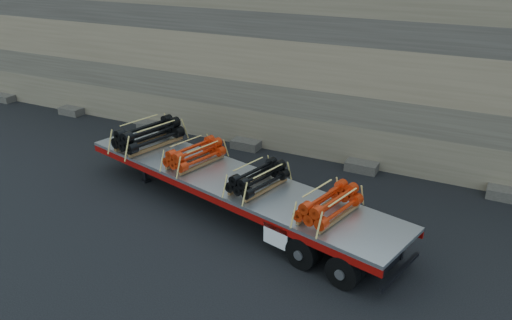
% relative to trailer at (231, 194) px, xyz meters
% --- Properties ---
extents(ground, '(120.00, 120.00, 0.00)m').
position_rel_trailer_xyz_m(ground, '(0.93, 0.23, -0.59)').
color(ground, black).
rests_on(ground, ground).
extents(rock_wall, '(44.00, 3.00, 7.00)m').
position_rel_trailer_xyz_m(rock_wall, '(0.93, 6.73, 2.91)').
color(rock_wall, '#7A6B54').
rests_on(rock_wall, ground).
extents(trailer, '(12.06, 5.08, 1.19)m').
position_rel_trailer_xyz_m(trailer, '(0.00, 0.00, 0.00)').
color(trailer, '#B4B6BC').
rests_on(trailer, ground).
extents(bundle_front, '(1.75, 2.62, 0.85)m').
position_rel_trailer_xyz_m(bundle_front, '(-3.97, 0.99, 1.02)').
color(bundle_front, black).
rests_on(bundle_front, trailer).
extents(bundle_midfront, '(1.43, 2.15, 0.70)m').
position_rel_trailer_xyz_m(bundle_midfront, '(-1.59, 0.39, 0.94)').
color(bundle_midfront, red).
rests_on(bundle_midfront, trailer).
extents(bundle_midrear, '(1.39, 2.08, 0.68)m').
position_rel_trailer_xyz_m(bundle_midrear, '(1.12, -0.28, 0.93)').
color(bundle_midrear, black).
rests_on(bundle_midrear, trailer).
extents(bundle_rear, '(1.43, 2.14, 0.70)m').
position_rel_trailer_xyz_m(bundle_rear, '(3.57, -0.89, 0.94)').
color(bundle_rear, red).
rests_on(bundle_rear, trailer).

